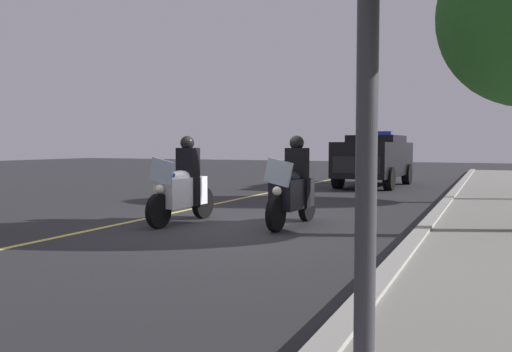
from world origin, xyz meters
name	(u,v)px	position (x,y,z in m)	size (l,w,h in m)	color
ground_plane	(236,226)	(0.00, 0.00, 0.00)	(80.00, 80.00, 0.00)	#28282B
curb_strip	(421,234)	(0.00, 3.38, 0.07)	(48.00, 0.24, 0.15)	#9E9B93
lane_stripe_center	(144,219)	(0.00, -2.14, 0.00)	(48.00, 0.12, 0.01)	#E0D14C
police_motorcycle_lead_left	(182,188)	(0.11, -1.13, 0.70)	(2.14, 0.59, 1.72)	black
police_motorcycle_lead_right	(293,189)	(-0.43, 0.99, 0.70)	(2.14, 0.59, 1.72)	black
police_suv	(375,158)	(-10.66, 0.41, 1.07)	(4.98, 2.25, 2.05)	black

